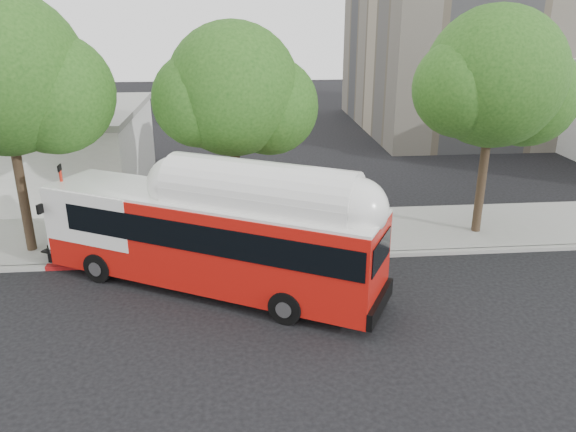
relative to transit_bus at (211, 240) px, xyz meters
name	(u,v)px	position (x,y,z in m)	size (l,w,h in m)	color
ground	(272,313)	(1.88, -1.95, -1.73)	(120.00, 120.00, 0.00)	black
sidewalk	(262,233)	(1.88, 4.55, -1.66)	(60.00, 5.00, 0.15)	gray
curb_strip	(265,259)	(1.88, 1.95, -1.66)	(60.00, 0.30, 0.15)	gray
red_curb_segment	(185,262)	(-1.12, 1.95, -1.65)	(10.00, 0.32, 0.16)	maroon
street_tree_left	(18,79)	(-6.65, 3.61, 4.87)	(6.67, 5.80, 9.74)	#2D2116
street_tree_mid	(244,95)	(1.29, 4.11, 4.17)	(5.75, 5.00, 8.62)	#2D2116
street_tree_right	(504,83)	(11.32, 3.91, 4.52)	(6.21, 5.40, 9.18)	#2D2116
transit_bus	(211,240)	(0.00, 0.00, 0.00)	(12.05, 7.82, 3.70)	red
signal_pole	(66,215)	(-5.24, 2.27, 0.24)	(0.11, 0.36, 3.84)	#AF2012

